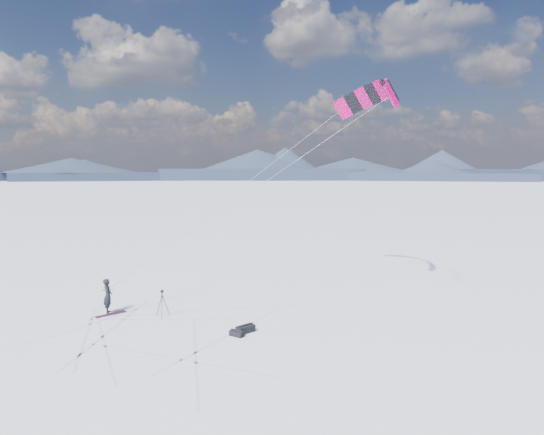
{
  "coord_description": "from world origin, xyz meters",
  "views": [
    {
      "loc": [
        2.49,
        -21.01,
        7.4
      ],
      "look_at": [
        5.23,
        4.15,
        4.71
      ],
      "focal_mm": 30.0,
      "sensor_mm": 36.0,
      "label": 1
    }
  ],
  "objects": [
    {
      "name": "snow_tracks",
      "position": [
        -0.56,
        -0.72,
        0.0
      ],
      "size": [
        17.62,
        14.39,
        0.01
      ],
      "color": "silver",
      "rests_on": "ground"
    },
    {
      "name": "gear_bag_a",
      "position": [
        3.46,
        -0.97,
        0.17
      ],
      "size": [
        0.93,
        0.82,
        0.38
      ],
      "rotation": [
        0.0,
        0.0,
        0.61
      ],
      "color": "black",
      "rests_on": "ground"
    },
    {
      "name": "power_kite",
      "position": [
        11.34,
        5.59,
        11.64
      ],
      "size": [
        16.15,
        6.25,
        11.41
      ],
      "color": "#CB045E",
      "rests_on": "ground"
    },
    {
      "name": "tripod",
      "position": [
        -0.58,
        1.67,
        0.9
      ],
      "size": [
        0.69,
        0.6,
        1.39
      ],
      "rotation": [
        0.0,
        0.0,
        0.52
      ],
      "color": "black",
      "rests_on": "ground"
    },
    {
      "name": "ground",
      "position": [
        0.0,
        0.0,
        0.0
      ],
      "size": [
        1800.0,
        1800.0,
        0.0
      ],
      "primitive_type": "plane",
      "color": "white"
    },
    {
      "name": "snowboard",
      "position": [
        -3.27,
        2.32,
        0.02
      ],
      "size": [
        1.46,
        1.14,
        0.04
      ],
      "primitive_type": "cube",
      "rotation": [
        0.0,
        0.0,
        0.61
      ],
      "color": "maroon",
      "rests_on": "ground"
    },
    {
      "name": "gear_bag_b",
      "position": [
        3.05,
        -1.39,
        0.13
      ],
      "size": [
        0.71,
        0.66,
        0.3
      ],
      "rotation": [
        0.0,
        0.0,
        -0.67
      ],
      "color": "black",
      "rests_on": "ground"
    },
    {
      "name": "snowkiter",
      "position": [
        -3.45,
        2.59,
        0.0
      ],
      "size": [
        0.58,
        0.75,
        1.82
      ],
      "primitive_type": "imported",
      "rotation": [
        0.0,
        0.0,
        1.82
      ],
      "color": "black",
      "rests_on": "ground"
    },
    {
      "name": "horizon_hills",
      "position": [
        -0.0,
        0.0,
        3.67
      ],
      "size": [
        704.84,
        706.81,
        8.9
      ],
      "color": "#1A2232",
      "rests_on": "ground"
    }
  ]
}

